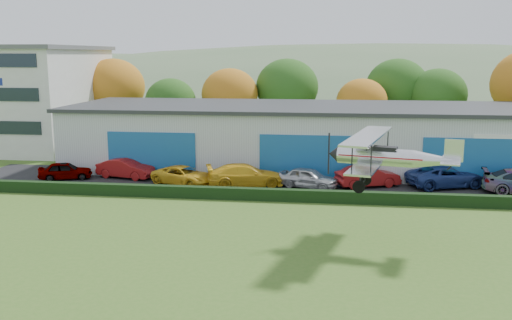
# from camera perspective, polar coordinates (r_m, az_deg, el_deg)

# --- Properties ---
(ground) EXTENTS (300.00, 300.00, 0.00)m
(ground) POSITION_cam_1_polar(r_m,az_deg,el_deg) (22.78, -10.64, -14.20)
(ground) COLOR #3B641F
(ground) RESTS_ON ground
(apron) EXTENTS (48.00, 9.00, 0.05)m
(apron) POSITION_cam_1_polar(r_m,az_deg,el_deg) (41.85, 2.25, -2.44)
(apron) COLOR black
(apron) RESTS_ON ground
(hedge) EXTENTS (46.00, 0.60, 0.80)m
(hedge) POSITION_cam_1_polar(r_m,az_deg,el_deg) (37.11, 1.57, -3.55)
(hedge) COLOR black
(hedge) RESTS_ON ground
(hangar) EXTENTS (40.60, 12.60, 5.30)m
(hangar) POSITION_cam_1_polar(r_m,az_deg,el_deg) (48.09, 5.42, 2.42)
(hangar) COLOR #B2B7BC
(hangar) RESTS_ON ground
(tree_belt) EXTENTS (75.70, 13.22, 10.12)m
(tree_belt) POSITION_cam_1_polar(r_m,az_deg,el_deg) (60.62, 1.98, 6.97)
(tree_belt) COLOR #3D2614
(tree_belt) RESTS_ON ground
(distant_hills) EXTENTS (430.00, 196.00, 56.00)m
(distant_hills) POSITION_cam_1_polar(r_m,az_deg,el_deg) (161.56, 3.51, 2.62)
(distant_hills) COLOR #4C6642
(distant_hills) RESTS_ON ground
(car_0) EXTENTS (4.26, 2.87, 1.35)m
(car_0) POSITION_cam_1_polar(r_m,az_deg,el_deg) (45.57, -18.82, -1.03)
(car_0) COLOR gray
(car_0) RESTS_ON apron
(car_1) EXTENTS (4.82, 2.60, 1.51)m
(car_1) POSITION_cam_1_polar(r_m,az_deg,el_deg) (44.75, -13.09, -0.83)
(car_1) COLOR maroon
(car_1) RESTS_ON apron
(car_2) EXTENTS (5.37, 3.96, 1.36)m
(car_2) POSITION_cam_1_polar(r_m,az_deg,el_deg) (41.68, -7.36, -1.59)
(car_2) COLOR gold
(car_2) RESTS_ON apron
(car_3) EXTENTS (6.05, 3.77, 1.63)m
(car_3) POSITION_cam_1_polar(r_m,az_deg,el_deg) (40.82, -1.09, -1.56)
(car_3) COLOR gold
(car_3) RESTS_ON apron
(car_4) EXTENTS (4.64, 3.05, 1.47)m
(car_4) POSITION_cam_1_polar(r_m,az_deg,el_deg) (40.51, 5.35, -1.82)
(car_4) COLOR silver
(car_4) RESTS_ON apron
(car_5) EXTENTS (4.91, 3.22, 1.53)m
(car_5) POSITION_cam_1_polar(r_m,az_deg,el_deg) (41.50, 11.29, -1.64)
(car_5) COLOR maroon
(car_5) RESTS_ON apron
(car_6) EXTENTS (6.21, 4.35, 1.57)m
(car_6) POSITION_cam_1_polar(r_m,az_deg,el_deg) (42.86, 18.76, -1.58)
(car_6) COLOR navy
(car_6) RESTS_ON apron
(biplane) EXTENTS (6.64, 7.55, 2.81)m
(biplane) POSITION_cam_1_polar(r_m,az_deg,el_deg) (28.67, 13.13, 0.45)
(biplane) COLOR silver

